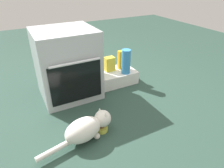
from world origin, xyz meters
TOP-DOWN VIEW (x-y plane):
  - ground at (0.00, 0.00)m, footprint 8.00×8.00m
  - oven at (-0.06, 0.39)m, footprint 0.62×0.62m
  - pantry_cabinet at (0.55, 0.39)m, footprint 0.49×0.34m
  - food_bowl at (0.00, -0.35)m, footprint 0.11×0.11m
  - cat at (-0.15, -0.39)m, footprint 0.68×0.26m
  - juice_carton at (0.66, 0.43)m, footprint 0.09×0.06m
  - water_bottle at (0.64, 0.29)m, footprint 0.11×0.11m
  - snack_bag at (0.49, 0.44)m, footprint 0.12×0.09m

SIDE VIEW (x-z plane):
  - ground at x=0.00m, z-range 0.00..0.00m
  - food_bowl at x=0.00m, z-range -0.01..0.06m
  - pantry_cabinet at x=0.55m, z-range 0.00..0.16m
  - cat at x=-0.15m, z-range 0.01..0.23m
  - snack_bag at x=0.49m, z-range 0.16..0.34m
  - juice_carton at x=0.66m, z-range 0.16..0.40m
  - water_bottle at x=0.64m, z-range 0.16..0.46m
  - oven at x=-0.06m, z-range 0.00..0.76m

